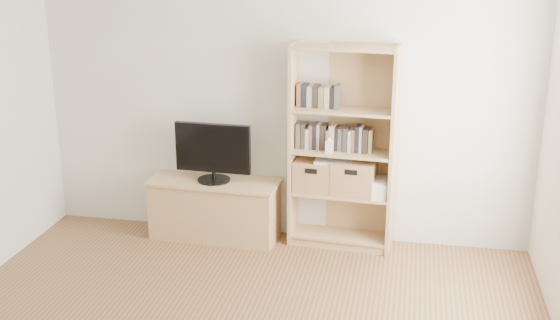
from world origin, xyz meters
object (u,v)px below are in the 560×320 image
(bookshelf, at_px, (342,148))
(television, at_px, (213,152))
(basket_right, at_px, (354,177))
(baby_monitor, at_px, (329,147))
(basket_left, at_px, (315,175))
(laptop, at_px, (334,161))
(tv_stand, at_px, (215,210))

(bookshelf, distance_m, television, 1.18)
(television, distance_m, basket_right, 1.30)
(television, relative_size, baby_monitor, 6.27)
(basket_left, height_order, laptop, laptop)
(baby_monitor, height_order, laptop, baby_monitor)
(bookshelf, distance_m, basket_left, 0.36)
(baby_monitor, xyz_separation_m, basket_left, (-0.14, 0.11, -0.30))
(tv_stand, xyz_separation_m, laptop, (1.10, 0.04, 0.54))
(television, bearing_deg, tv_stand, 0.00)
(tv_stand, relative_size, bookshelf, 0.63)
(tv_stand, xyz_separation_m, basket_right, (1.28, 0.04, 0.40))
(laptop, bearing_deg, basket_right, 1.14)
(baby_monitor, xyz_separation_m, laptop, (0.04, 0.08, -0.15))
(tv_stand, relative_size, laptop, 3.58)
(tv_stand, relative_size, basket_left, 3.41)
(tv_stand, xyz_separation_m, television, (0.00, 0.00, 0.57))
(basket_right, bearing_deg, basket_left, -178.44)
(baby_monitor, distance_m, laptop, 0.17)
(basket_right, bearing_deg, tv_stand, -172.35)
(tv_stand, relative_size, basket_right, 3.13)
(basket_right, bearing_deg, bookshelf, 178.96)
(laptop, bearing_deg, bookshelf, 12.22)
(baby_monitor, relative_size, basket_left, 0.33)
(bookshelf, distance_m, baby_monitor, 0.15)
(bookshelf, distance_m, basket_right, 0.28)
(bookshelf, height_order, laptop, bookshelf)
(bookshelf, bearing_deg, basket_right, -2.60)
(bookshelf, bearing_deg, basket_left, -178.81)
(television, height_order, basket_left, television)
(television, bearing_deg, baby_monitor, 0.46)
(basket_left, xyz_separation_m, laptop, (0.17, -0.03, 0.15))
(bookshelf, height_order, television, bookshelf)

